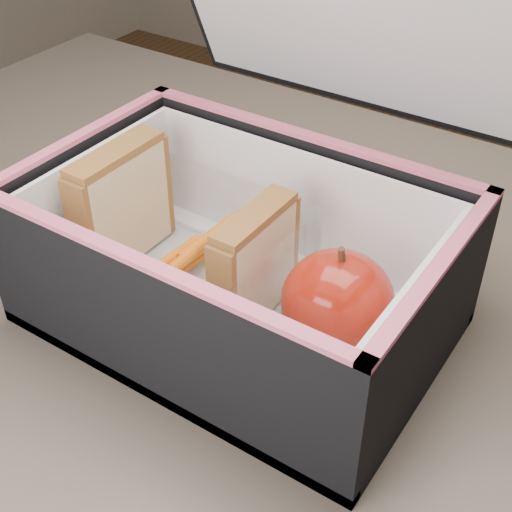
# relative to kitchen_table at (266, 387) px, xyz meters

# --- Properties ---
(kitchen_table) EXTENTS (1.20, 0.80, 0.75)m
(kitchen_table) POSITION_rel_kitchen_table_xyz_m (0.00, 0.00, 0.00)
(kitchen_table) COLOR brown
(kitchen_table) RESTS_ON ground
(lunch_bag) EXTENTS (0.32, 0.30, 0.31)m
(lunch_bag) POSITION_rel_kitchen_table_xyz_m (-0.02, -0.01, 0.16)
(lunch_bag) COLOR black
(lunch_bag) RESTS_ON kitchen_table
(plastic_tub) EXTENTS (0.18, 0.13, 0.07)m
(plastic_tub) POSITION_rel_kitchen_table_xyz_m (-0.07, -0.02, 0.14)
(plastic_tub) COLOR white
(plastic_tub) RESTS_ON lunch_bag
(sandwich_left) EXTENTS (0.03, 0.09, 0.11)m
(sandwich_left) POSITION_rel_kitchen_table_xyz_m (-0.14, -0.02, 0.16)
(sandwich_left) COLOR beige
(sandwich_left) RESTS_ON plastic_tub
(sandwich_right) EXTENTS (0.02, 0.08, 0.09)m
(sandwich_right) POSITION_rel_kitchen_table_xyz_m (-0.00, -0.02, 0.16)
(sandwich_right) COLOR beige
(sandwich_right) RESTS_ON plastic_tub
(carrot_sticks) EXTENTS (0.04, 0.14, 0.03)m
(carrot_sticks) POSITION_rel_kitchen_table_xyz_m (-0.07, -0.02, 0.12)
(carrot_sticks) COLOR orange
(carrot_sticks) RESTS_ON plastic_tub
(paper_napkin) EXTENTS (0.10, 0.10, 0.01)m
(paper_napkin) POSITION_rel_kitchen_table_xyz_m (0.07, -0.01, 0.11)
(paper_napkin) COLOR white
(paper_napkin) RESTS_ON lunch_bag
(red_apple) EXTENTS (0.10, 0.10, 0.09)m
(red_apple) POSITION_rel_kitchen_table_xyz_m (0.07, -0.02, 0.15)
(red_apple) COLOR #901406
(red_apple) RESTS_ON paper_napkin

